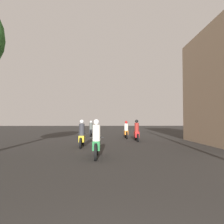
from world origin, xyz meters
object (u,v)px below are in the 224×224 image
motorcycle_green (96,142)px  motorcycle_red (137,133)px  motorcycle_orange (126,131)px  motorcycle_black (91,130)px  motorcycle_yellow (82,136)px

motorcycle_green → motorcycle_red: motorcycle_red is taller
motorcycle_orange → motorcycle_black: motorcycle_black is taller
motorcycle_green → motorcycle_yellow: (-1.00, 3.65, 0.00)m
motorcycle_red → motorcycle_black: 6.25m
motorcycle_orange → motorcycle_black: bearing=132.9°
motorcycle_yellow → motorcycle_black: motorcycle_yellow is taller
motorcycle_black → motorcycle_yellow: bearing=-98.0°
motorcycle_green → motorcycle_yellow: 3.78m
motorcycle_green → motorcycle_red: (2.70, 7.07, 0.00)m
motorcycle_red → motorcycle_orange: 2.61m
motorcycle_yellow → motorcycle_red: bearing=37.6°
motorcycle_orange → motorcycle_green: bearing=-111.9°
motorcycle_yellow → motorcycle_orange: motorcycle_yellow is taller
motorcycle_red → motorcycle_green: bearing=-102.6°
motorcycle_green → motorcycle_red: 7.57m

